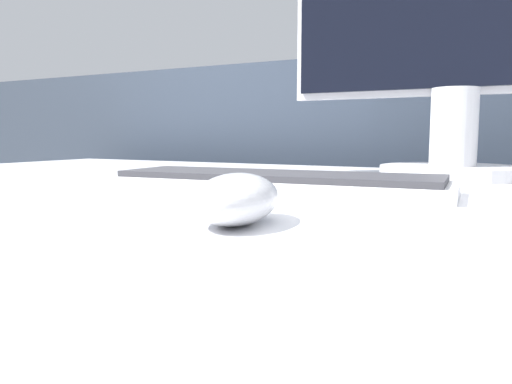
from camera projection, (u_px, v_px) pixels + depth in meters
partition_panel at (418, 262)px, 1.21m from camera, size 5.00×0.03×1.01m
computer_mouse_near at (237, 199)px, 0.40m from camera, size 0.08×0.12×0.04m
keyboard at (276, 182)px, 0.65m from camera, size 0.45×0.16×0.02m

